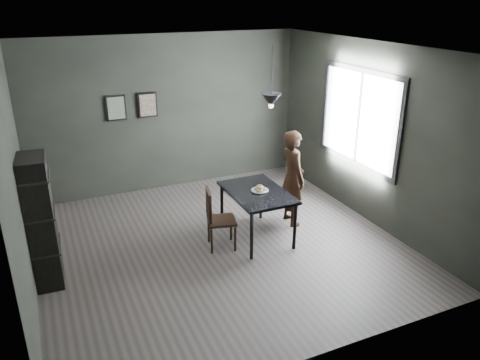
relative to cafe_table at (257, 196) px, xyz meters
name	(u,v)px	position (x,y,z in m)	size (l,w,h in m)	color
ground	(220,245)	(-0.60, 0.00, -0.67)	(5.00, 5.00, 0.00)	#352F2D
back_wall	(167,114)	(-0.60, 2.50, 0.73)	(5.00, 0.10, 2.80)	black
ceiling	(216,48)	(-0.60, 0.00, 2.13)	(5.00, 5.00, 0.02)	silver
window_assembly	(359,118)	(1.87, 0.20, 0.93)	(0.04, 1.96, 1.56)	white
cafe_table	(257,196)	(0.00, 0.00, 0.00)	(0.80, 1.20, 0.75)	black
white_plate	(260,191)	(0.04, -0.01, 0.08)	(0.23, 0.23, 0.01)	white
donut_pile	(260,188)	(0.04, -0.01, 0.12)	(0.18, 0.18, 0.08)	beige
woman	(292,178)	(0.72, 0.22, 0.09)	(0.56, 0.37, 1.53)	black
wood_chair	(216,215)	(-0.66, -0.03, -0.16)	(0.47, 0.47, 0.90)	black
shelf_unit	(41,222)	(-2.92, 0.03, 0.17)	(0.32, 0.56, 1.68)	black
pendant_lamp	(271,100)	(0.25, 0.10, 1.38)	(0.28, 0.28, 0.86)	black
framed_print_left	(116,108)	(-1.50, 2.47, 0.93)	(0.34, 0.04, 0.44)	black
framed_print_right	(148,105)	(-0.95, 2.47, 0.93)	(0.34, 0.04, 0.44)	black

